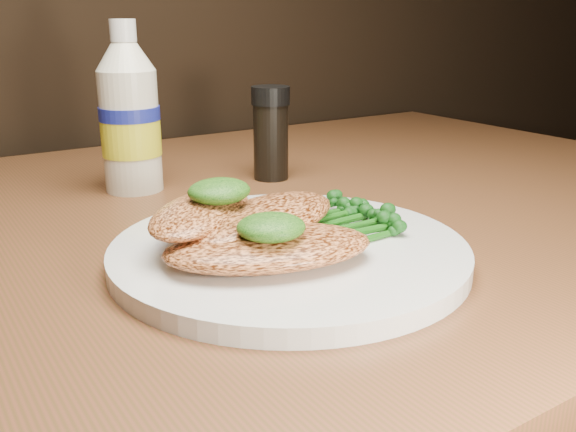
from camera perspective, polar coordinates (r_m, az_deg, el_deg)
plate at (r=0.52m, az=0.11°, el=-3.26°), size 0.29×0.29×0.02m
chicken_front at (r=0.47m, az=-1.77°, el=-2.87°), size 0.18×0.13×0.03m
chicken_mid at (r=0.51m, az=-2.01°, el=-0.16°), size 0.18×0.13×0.02m
chicken_back at (r=0.51m, az=-7.90°, el=0.33°), size 0.15×0.14×0.02m
pesto_front at (r=0.46m, az=-1.55°, el=-1.02°), size 0.06×0.06×0.02m
pesto_back at (r=0.51m, az=-6.29°, el=2.27°), size 0.06×0.05×0.02m
broccolini_bundle at (r=0.54m, az=3.20°, el=-0.40°), size 0.15×0.13×0.02m
mayo_bottle at (r=0.73m, az=-14.29°, el=9.54°), size 0.08×0.08×0.19m
pepper_grinder at (r=0.77m, az=-1.58°, el=7.53°), size 0.05×0.05×0.11m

